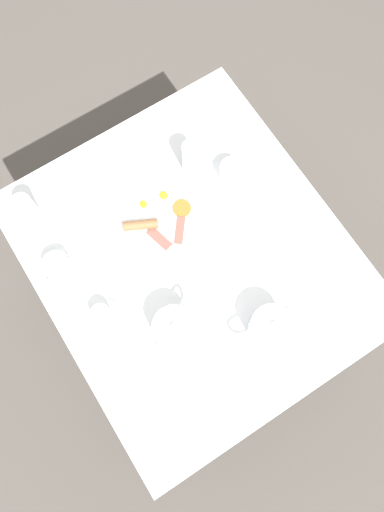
{
  "coord_description": "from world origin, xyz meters",
  "views": [
    {
      "loc": [
        -0.23,
        -0.36,
        2.27
      ],
      "look_at": [
        0.0,
        0.0,
        0.75
      ],
      "focal_mm": 35.0,
      "sensor_mm": 36.0,
      "label": 1
    }
  ],
  "objects": [
    {
      "name": "fork_spare",
      "position": [
        -0.34,
        -0.32,
        0.73
      ],
      "size": [
        0.06,
        0.17,
        0.0
      ],
      "rotation": [
        0.0,
        0.0,
        2.9
      ],
      "color": "silver",
      "rests_on": "table"
    },
    {
      "name": "fork_by_plate",
      "position": [
        -0.12,
        0.41,
        0.73
      ],
      "size": [
        0.14,
        0.12,
        0.0
      ],
      "rotation": [
        0.0,
        0.0,
        4.03
      ],
      "color": "silver",
      "rests_on": "table"
    },
    {
      "name": "teapot_far",
      "position": [
        0.07,
        -0.32,
        0.78
      ],
      "size": [
        0.21,
        0.13,
        0.13
      ],
      "rotation": [
        0.0,
        0.0,
        5.97
      ],
      "color": "white",
      "rests_on": "table"
    },
    {
      "name": "teacup_with_saucer_right",
      "position": [
        -0.38,
        0.19,
        0.75
      ],
      "size": [
        0.14,
        0.14,
        0.06
      ],
      "color": "white",
      "rests_on": "table"
    },
    {
      "name": "table",
      "position": [
        0.0,
        0.0,
        0.66
      ],
      "size": [
        0.95,
        1.09,
        0.73
      ],
      "color": "silver",
      "rests_on": "ground_plane"
    },
    {
      "name": "creamer_jug",
      "position": [
        -0.33,
        -0.01,
        0.76
      ],
      "size": [
        0.09,
        0.06,
        0.06
      ],
      "color": "white",
      "rests_on": "table"
    },
    {
      "name": "knife_by_plate",
      "position": [
        0.32,
        -0.33,
        0.73
      ],
      "size": [
        0.14,
        0.18,
        0.0
      ],
      "rotation": [
        0.0,
        0.0,
        5.62
      ],
      "color": "silver",
      "rests_on": "table"
    },
    {
      "name": "water_glass_tall",
      "position": [
        -0.37,
        0.41,
        0.78
      ],
      "size": [
        0.07,
        0.07,
        0.11
      ],
      "color": "white",
      "rests_on": "table"
    },
    {
      "name": "ground_plane",
      "position": [
        0.0,
        0.0,
        0.0
      ],
      "size": [
        8.0,
        8.0,
        0.0
      ],
      "primitive_type": "plane",
      "color": "#4C4742"
    },
    {
      "name": "spoon_for_tea",
      "position": [
        0.12,
        -0.09,
        0.73
      ],
      "size": [
        0.08,
        0.15,
        0.0
      ],
      "rotation": [
        0.0,
        0.0,
        3.59
      ],
      "color": "silver",
      "rests_on": "table"
    },
    {
      "name": "teapot_near",
      "position": [
        -0.17,
        -0.17,
        0.78
      ],
      "size": [
        0.18,
        0.15,
        0.13
      ],
      "rotation": [
        0.0,
        0.0,
        3.81
      ],
      "color": "white",
      "rests_on": "table"
    },
    {
      "name": "breakfast_plate",
      "position": [
        -0.02,
        0.17,
        0.74
      ],
      "size": [
        0.28,
        0.28,
        0.04
      ],
      "color": "white",
      "rests_on": "table"
    },
    {
      "name": "teacup_with_saucer_left",
      "position": [
        0.27,
        0.17,
        0.76
      ],
      "size": [
        0.14,
        0.14,
        0.06
      ],
      "color": "white",
      "rests_on": "table"
    },
    {
      "name": "water_glass_short",
      "position": [
        0.17,
        0.27,
        0.8
      ],
      "size": [
        0.07,
        0.07,
        0.14
      ],
      "color": "white",
      "rests_on": "table"
    }
  ]
}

